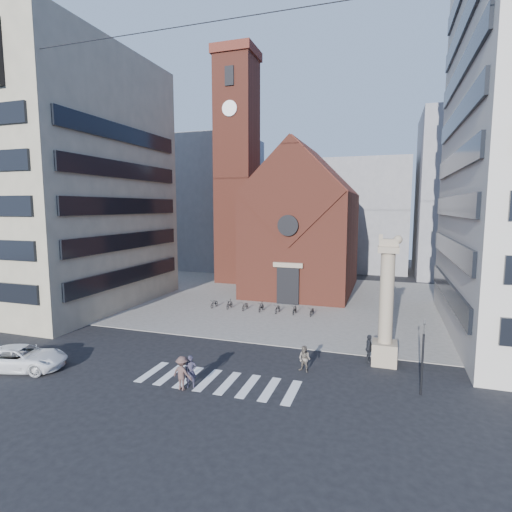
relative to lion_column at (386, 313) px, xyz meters
The scene contains 23 objects.
ground 11.01m from the lion_column, 163.32° to the right, with size 120.00×120.00×0.00m, color black.
piazza 19.18m from the lion_column, 122.03° to the left, with size 46.00×30.00×0.05m, color gray.
zebra_crossing 11.72m from the lion_column, 147.61° to the right, with size 10.20×3.20×0.01m, color white, non-canonical shape.
church 24.62m from the lion_column, 114.43° to the left, with size 12.00×16.65×18.00m.
campanile 34.29m from the lion_column, 128.68° to the left, with size 5.50×5.50×31.20m.
building_left 36.01m from the lion_column, 168.37° to the left, with size 18.00×20.00×26.00m, color tan.
bg_block_left 48.23m from the lion_column, 129.04° to the left, with size 16.00×14.00×22.00m, color gray.
bg_block_mid 42.55m from the lion_column, 95.45° to the left, with size 14.00×12.00×18.00m, color gray.
bg_block_right 41.69m from the lion_column, 72.91° to the left, with size 16.00×14.00×24.00m, color gray.
lion_column is the anchor object (origin of this frame).
traffic_light 4.62m from the lion_column, 63.54° to the right, with size 0.13×0.16×4.30m.
white_car 23.85m from the lion_column, 159.46° to the right, with size 2.55×5.53×1.54m, color white.
pedestrian_0 13.08m from the lion_column, 146.05° to the right, with size 0.69×0.45×1.88m, color #2F2B3C.
pedestrian_1 6.21m from the lion_column, 148.42° to the right, with size 0.82×0.64×1.69m, color #665C51.
pedestrian_2 2.70m from the lion_column, behind, with size 1.11×0.46×1.90m, color black.
pedestrian_3 13.56m from the lion_column, 145.38° to the right, with size 1.27×0.73×1.96m, color #4D3733.
scooter_0 20.00m from the lion_column, 149.03° to the left, with size 0.56×1.60×0.84m, color black.
scooter_1 18.56m from the lion_column, 146.29° to the left, with size 0.44×1.55×0.93m, color black.
scooter_2 17.20m from the lion_column, 143.08° to the left, with size 0.56×1.60×0.84m, color black.
scooter_3 15.88m from the lion_column, 139.32° to the left, with size 0.44×1.55×0.93m, color black.
scooter_4 14.66m from the lion_column, 134.88° to the left, with size 0.56×1.60×0.84m, color black.
scooter_5 13.53m from the lion_column, 129.63° to the left, with size 0.44×1.55×0.93m, color black.
scooter_6 12.55m from the lion_column, 123.44° to the left, with size 0.56×1.60×0.84m, color black.
Camera 1 is at (9.90, -23.97, 10.43)m, focal length 28.00 mm.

